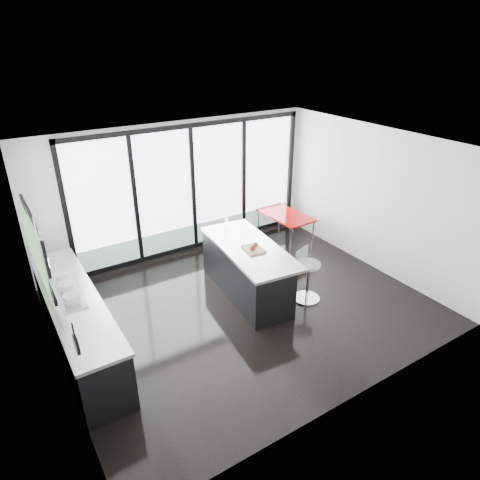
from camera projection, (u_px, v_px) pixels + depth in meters
floor at (244, 307)px, 7.49m from camera, size 6.00×5.00×0.00m
ceiling at (245, 148)px, 6.26m from camera, size 6.00×5.00×0.00m
wall_back at (192, 194)px, 8.93m from camera, size 6.00×0.09×2.80m
wall_front at (361, 312)px, 4.98m from camera, size 6.00×0.00×2.80m
wall_left at (43, 268)px, 5.58m from camera, size 0.26×5.00×2.80m
wall_right at (374, 199)px, 8.31m from camera, size 0.00×5.00×2.80m
counter_cabinets at (78, 323)px, 6.30m from camera, size 0.69×3.24×1.36m
island at (246, 270)px, 7.71m from camera, size 1.19×2.36×1.21m
bar_stool_near at (308, 281)px, 7.54m from camera, size 0.59×0.59×0.75m
bar_stool_far at (259, 267)px, 8.10m from camera, size 0.45×0.45×0.65m
red_table at (285, 228)px, 9.64m from camera, size 0.77×1.30×0.68m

